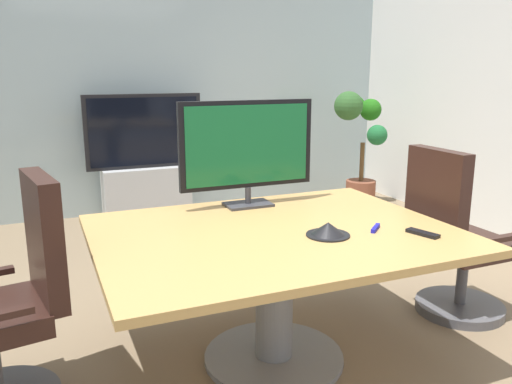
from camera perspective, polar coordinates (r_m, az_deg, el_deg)
name	(u,v)px	position (r m, az deg, el deg)	size (l,w,h in m)	color
ground_plane	(258,355)	(3.04, 0.21, -17.39)	(7.73, 7.73, 0.00)	#7A664C
wall_back_glass_partition	(135,82)	(5.86, -13.10, 11.67)	(6.04, 0.10, 2.84)	#9EB2B7
conference_table	(275,262)	(2.76, 2.04, -7.65)	(1.82, 1.40, 0.74)	#B2894C
office_chair_left	(11,315)	(2.69, -25.25, -12.07)	(0.63, 0.61, 1.09)	#4C4C51
office_chair_right	(454,247)	(3.53, 20.82, -5.67)	(0.60, 0.57, 1.09)	#4C4C51
tv_monitor	(247,147)	(3.12, -0.95, 4.92)	(0.84, 0.18, 0.64)	#333338
wall_display_unit	(146,177)	(5.62, -11.98, 1.59)	(1.20, 0.36, 1.31)	#B7BABC
potted_plant	(360,141)	(6.02, 11.29, 5.54)	(0.61, 0.59, 1.32)	brown
conference_phone	(328,230)	(2.63, 7.89, -4.12)	(0.22, 0.22, 0.07)	black
remote_control	(423,233)	(2.75, 17.79, -4.33)	(0.05, 0.17, 0.02)	black
whiteboard_marker	(375,228)	(2.77, 12.94, -3.88)	(0.13, 0.02, 0.02)	#1919A5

